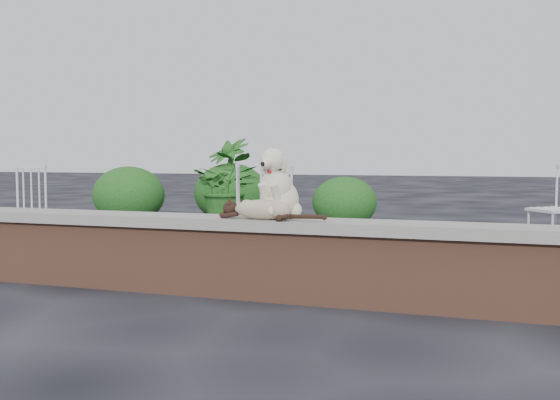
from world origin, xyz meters
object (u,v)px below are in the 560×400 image
(chair_c, at_px, (289,216))
(potted_plant_b, at_px, (228,179))
(chair_d, at_px, (554,208))
(potted_plant_a, at_px, (227,187))
(chair_e, at_px, (254,203))
(dog, at_px, (280,183))
(cat, at_px, (263,208))
(chair_a, at_px, (20,210))

(chair_c, distance_m, potted_plant_b, 4.40)
(chair_d, bearing_deg, potted_plant_a, -146.63)
(chair_e, bearing_deg, potted_plant_a, 12.53)
(chair_e, bearing_deg, dog, -174.21)
(potted_plant_a, bearing_deg, cat, -63.86)
(chair_e, relative_size, chair_a, 1.00)
(dog, bearing_deg, potted_plant_a, 129.10)
(chair_c, relative_size, potted_plant_a, 0.86)
(chair_d, distance_m, chair_c, 2.99)
(cat, distance_m, potted_plant_a, 5.33)
(potted_plant_a, height_order, potted_plant_b, potted_plant_b)
(cat, relative_size, chair_c, 1.01)
(dog, relative_size, potted_plant_b, 0.39)
(dog, distance_m, chair_a, 3.34)
(chair_c, xyz_separation_m, potted_plant_a, (-2.09, 3.36, 0.08))
(cat, bearing_deg, chair_d, 66.54)
(chair_c, bearing_deg, chair_a, 27.18)
(cat, height_order, chair_d, chair_d)
(dog, distance_m, potted_plant_a, 5.24)
(chair_a, distance_m, chair_c, 2.86)
(chair_a, height_order, potted_plant_b, potted_plant_b)
(potted_plant_b, bearing_deg, potted_plant_a, -69.27)
(chair_a, xyz_separation_m, potted_plant_b, (0.59, 4.08, 0.19))
(cat, height_order, potted_plant_b, potted_plant_b)
(cat, relative_size, chair_e, 1.01)
(dog, relative_size, chair_c, 0.55)
(chair_e, xyz_separation_m, chair_c, (0.88, -1.38, 0.00))
(dog, bearing_deg, chair_e, 126.12)
(chair_d, height_order, chair_a, same)
(chair_d, xyz_separation_m, potted_plant_a, (-4.54, 1.64, 0.08))
(chair_c, bearing_deg, chair_e, -36.52)
(dog, relative_size, chair_e, 0.55)
(chair_e, relative_size, chair_d, 1.00)
(dog, distance_m, chair_e, 2.94)
(cat, xyz_separation_m, potted_plant_b, (-2.50, 5.20, 0.00))
(potted_plant_a, xyz_separation_m, potted_plant_b, (-0.16, 0.42, 0.12))
(chair_a, bearing_deg, potted_plant_a, 76.94)
(dog, distance_m, chair_d, 3.68)
(dog, height_order, potted_plant_b, potted_plant_b)
(chair_a, bearing_deg, chair_d, 19.49)
(chair_e, distance_m, potted_plant_b, 2.76)
(chair_d, relative_size, chair_a, 1.00)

